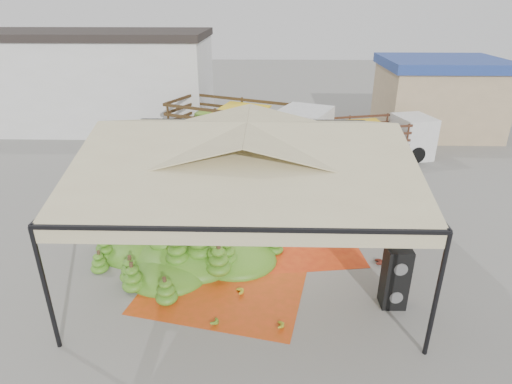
{
  "coord_description": "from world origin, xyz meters",
  "views": [
    {
      "loc": [
        0.53,
        -11.09,
        7.0
      ],
      "look_at": [
        0.2,
        1.5,
        1.3
      ],
      "focal_mm": 30.0,
      "sensor_mm": 36.0,
      "label": 1
    }
  ],
  "objects_px": {
    "speaker_stack": "(395,277)",
    "banana_heap": "(188,238)",
    "vendor": "(310,182)",
    "truck_right": "(377,135)",
    "truck_left": "(253,125)"
  },
  "relations": [
    {
      "from": "banana_heap",
      "to": "speaker_stack",
      "type": "xyz_separation_m",
      "value": [
        5.44,
        -2.09,
        0.21
      ]
    },
    {
      "from": "banana_heap",
      "to": "speaker_stack",
      "type": "height_order",
      "value": "speaker_stack"
    },
    {
      "from": "truck_left",
      "to": "vendor",
      "type": "bearing_deg",
      "value": -40.23
    },
    {
      "from": "truck_left",
      "to": "truck_right",
      "type": "height_order",
      "value": "truck_left"
    },
    {
      "from": "truck_right",
      "to": "truck_left",
      "type": "bearing_deg",
      "value": 165.92
    },
    {
      "from": "banana_heap",
      "to": "vendor",
      "type": "relative_size",
      "value": 3.7
    },
    {
      "from": "speaker_stack",
      "to": "truck_left",
      "type": "bearing_deg",
      "value": 108.66
    },
    {
      "from": "speaker_stack",
      "to": "truck_right",
      "type": "relative_size",
      "value": 0.27
    },
    {
      "from": "speaker_stack",
      "to": "banana_heap",
      "type": "bearing_deg",
      "value": 158.17
    },
    {
      "from": "speaker_stack",
      "to": "truck_right",
      "type": "distance_m",
      "value": 10.93
    },
    {
      "from": "banana_heap",
      "to": "truck_left",
      "type": "height_order",
      "value": "truck_left"
    },
    {
      "from": "vendor",
      "to": "banana_heap",
      "type": "bearing_deg",
      "value": 32.84
    },
    {
      "from": "vendor",
      "to": "speaker_stack",
      "type": "bearing_deg",
      "value": 91.98
    },
    {
      "from": "speaker_stack",
      "to": "truck_right",
      "type": "bearing_deg",
      "value": 78.86
    },
    {
      "from": "speaker_stack",
      "to": "truck_right",
      "type": "height_order",
      "value": "truck_right"
    }
  ]
}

